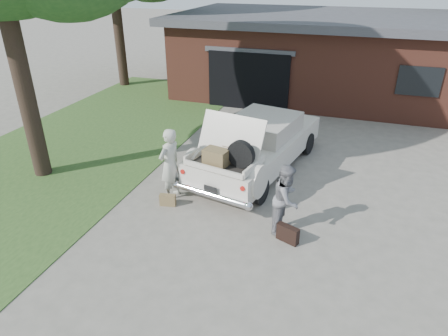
% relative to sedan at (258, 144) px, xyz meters
% --- Properties ---
extents(ground, '(90.00, 90.00, 0.00)m').
position_rel_sedan_xyz_m(ground, '(-0.18, -2.93, -0.73)').
color(ground, gray).
rests_on(ground, ground).
extents(grass_strip, '(6.00, 16.00, 0.02)m').
position_rel_sedan_xyz_m(grass_strip, '(-5.68, 0.07, -0.72)').
color(grass_strip, '#2D4C1E').
rests_on(grass_strip, ground).
extents(house, '(12.80, 7.80, 3.30)m').
position_rel_sedan_xyz_m(house, '(0.80, 8.54, 0.94)').
color(house, brown).
rests_on(house, ground).
extents(sedan, '(2.87, 5.27, 1.98)m').
position_rel_sedan_xyz_m(sedan, '(0.00, 0.00, 0.00)').
color(sedan, silver).
rests_on(sedan, ground).
extents(woman_left, '(0.60, 0.75, 1.78)m').
position_rel_sedan_xyz_m(woman_left, '(-1.60, -2.16, 0.15)').
color(woman_left, beige).
rests_on(woman_left, ground).
extents(woman_right, '(0.70, 0.84, 1.54)m').
position_rel_sedan_xyz_m(woman_right, '(1.30, -2.65, 0.04)').
color(woman_right, gray).
rests_on(woman_right, ground).
extents(suitcase_left, '(0.40, 0.19, 0.29)m').
position_rel_sedan_xyz_m(suitcase_left, '(-1.51, -2.56, -0.59)').
color(suitcase_left, olive).
rests_on(suitcase_left, ground).
extents(suitcase_right, '(0.50, 0.31, 0.37)m').
position_rel_sedan_xyz_m(suitcase_right, '(1.43, -3.03, -0.55)').
color(suitcase_right, black).
rests_on(suitcase_right, ground).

